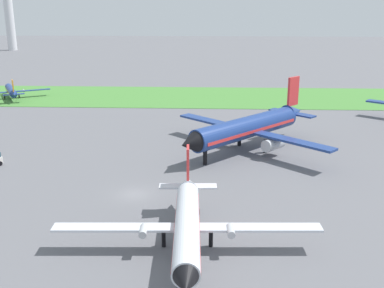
# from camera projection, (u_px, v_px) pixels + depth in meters

# --- Properties ---
(ground_plane) EXTENTS (600.00, 600.00, 0.00)m
(ground_plane) POSITION_uv_depth(u_px,v_px,m) (135.00, 194.00, 57.23)
(ground_plane) COLOR slate
(grass_taxiway_strip) EXTENTS (360.00, 28.00, 0.08)m
(grass_taxiway_strip) POSITION_uv_depth(u_px,v_px,m) (175.00, 97.00, 117.94)
(grass_taxiway_strip) COLOR #478438
(grass_taxiway_strip) RESTS_ON ground_plane
(airplane_foreground_turboprop) EXTENTS (25.50, 21.83, 7.64)m
(airplane_foreground_turboprop) POSITION_uv_depth(u_px,v_px,m) (187.00, 224.00, 43.45)
(airplane_foreground_turboprop) COLOR silver
(airplane_foreground_turboprop) RESTS_ON ground_plane
(airplane_midfield_jet) EXTENTS (23.68, 24.24, 10.64)m
(airplane_midfield_jet) POSITION_uv_depth(u_px,v_px,m) (249.00, 127.00, 73.46)
(airplane_midfield_jet) COLOR navy
(airplane_midfield_jet) RESTS_ON ground_plane
(airplane_taxiing_turboprop) EXTENTS (17.06, 14.86, 5.64)m
(airplane_taxiing_turboprop) POSITION_uv_depth(u_px,v_px,m) (11.00, 91.00, 114.80)
(airplane_taxiing_turboprop) COLOR navy
(airplane_taxiing_turboprop) RESTS_ON ground_plane
(control_tower) EXTENTS (8.00, 8.00, 34.81)m
(control_tower) POSITION_uv_depth(u_px,v_px,m) (8.00, 9.00, 232.58)
(control_tower) COLOR silver
(control_tower) RESTS_ON ground_plane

